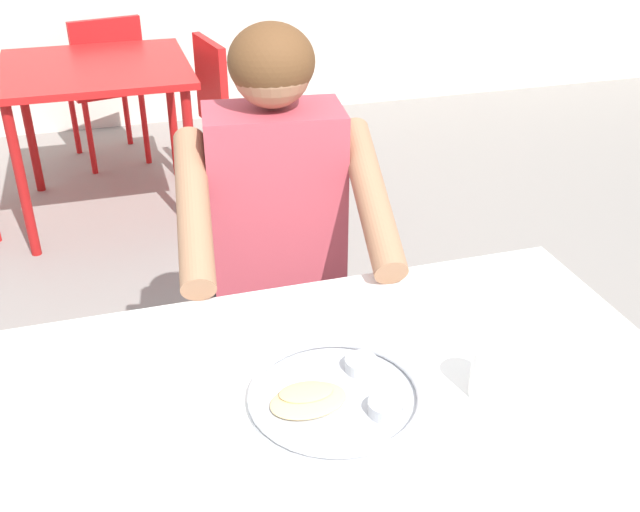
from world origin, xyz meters
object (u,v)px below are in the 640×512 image
(thali_tray, at_px, (336,395))
(diner_foreground, at_px, (281,235))
(chair_foreground, at_px, (272,272))
(table_background_red, at_px, (96,84))
(table_foreground, at_px, (337,435))
(chair_red_far, at_px, (106,79))
(chair_red_right, at_px, (234,109))
(drinking_cup, at_px, (491,371))

(thali_tray, height_order, diner_foreground, diner_foreground)
(chair_foreground, relative_size, table_background_red, 1.02)
(table_foreground, bearing_deg, table_background_red, 97.59)
(table_foreground, distance_m, diner_foreground, 0.66)
(table_background_red, xyz_separation_m, chair_red_far, (0.05, 0.64, -0.16))
(table_foreground, relative_size, thali_tray, 4.21)
(thali_tray, xyz_separation_m, chair_foreground, (0.08, 0.86, -0.25))
(thali_tray, distance_m, chair_red_far, 3.18)
(table_background_red, xyz_separation_m, chair_red_right, (0.61, -0.04, -0.16))
(table_background_red, bearing_deg, diner_foreground, -77.97)
(chair_foreground, distance_m, table_background_red, 1.70)
(diner_foreground, bearing_deg, drinking_cup, -74.32)
(chair_foreground, relative_size, diner_foreground, 0.70)
(diner_foreground, distance_m, chair_red_right, 1.86)
(table_background_red, height_order, chair_red_right, chair_red_right)
(table_foreground, height_order, chair_red_far, chair_red_far)
(table_foreground, xyz_separation_m, chair_foreground, (0.08, 0.87, -0.17))
(thali_tray, distance_m, chair_foreground, 0.90)
(table_foreground, height_order, table_background_red, table_foreground)
(thali_tray, height_order, table_background_red, thali_tray)
(table_background_red, bearing_deg, drinking_cup, -76.95)
(table_foreground, relative_size, chair_foreground, 1.49)
(diner_foreground, bearing_deg, chair_red_far, 97.91)
(chair_red_right, relative_size, chair_red_far, 0.99)
(drinking_cup, distance_m, chair_foreground, 0.98)
(thali_tray, bearing_deg, chair_red_far, 95.20)
(table_foreground, distance_m, chair_red_far, 3.18)
(table_background_red, relative_size, chair_red_right, 1.04)
(diner_foreground, bearing_deg, table_foreground, -95.40)
(table_background_red, height_order, chair_red_far, chair_red_far)
(drinking_cup, bearing_deg, chair_red_right, 89.58)
(table_foreground, xyz_separation_m, diner_foreground, (0.06, 0.65, 0.06))
(thali_tray, distance_m, diner_foreground, 0.65)
(table_foreground, xyz_separation_m, table_background_red, (-0.34, 2.52, -0.04))
(chair_foreground, height_order, table_background_red, chair_foreground)
(chair_foreground, bearing_deg, table_foreground, -95.44)
(drinking_cup, xyz_separation_m, diner_foreground, (-0.20, 0.71, -0.06))
(diner_foreground, height_order, table_background_red, diner_foreground)
(thali_tray, relative_size, diner_foreground, 0.25)
(drinking_cup, bearing_deg, table_foreground, 168.69)
(table_foreground, bearing_deg, chair_red_far, 95.18)
(chair_red_far, bearing_deg, diner_foreground, -82.09)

